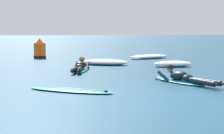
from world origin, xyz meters
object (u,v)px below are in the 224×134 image
surfer_near (183,78)px  drifting_surfboard (71,90)px  surfer_far (80,67)px  channel_marker_buoy (40,50)px

surfer_near → drifting_surfboard: 3.34m
surfer_far → drifting_surfboard: (-0.59, -4.45, -0.10)m
drifting_surfboard → channel_marker_buoy: bearing=95.3°
surfer_near → channel_marker_buoy: 10.60m
surfer_far → channel_marker_buoy: (-1.58, 6.18, 0.27)m
channel_marker_buoy → surfer_far: bearing=-75.7°
surfer_near → channel_marker_buoy: channel_marker_buoy is taller
surfer_far → channel_marker_buoy: channel_marker_buoy is taller
surfer_far → drifting_surfboard: bearing=-97.5°
surfer_near → channel_marker_buoy: bearing=113.4°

